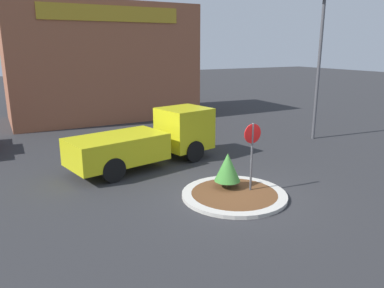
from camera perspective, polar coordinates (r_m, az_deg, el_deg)
The scene contains 7 objects.
ground_plane at distance 12.50m, azimuth 6.43°, elevation -7.95°, with size 120.00×120.00×0.00m, color #2D2D30.
traffic_island at distance 12.47m, azimuth 6.44°, elevation -7.69°, with size 3.45×3.45×0.12m.
stop_sign at distance 12.32m, azimuth 9.14°, elevation -0.32°, with size 0.64×0.07×2.40m.
island_shrub at distance 12.66m, azimuth 5.44°, elevation -3.53°, with size 0.88×0.88×1.21m.
utility_truck at distance 15.49m, azimuth -6.40°, elevation 0.71°, with size 6.45×3.16×2.18m.
storefront_building at distance 26.57m, azimuth -13.66°, elevation 12.01°, with size 11.97×6.07×7.46m.
light_pole at distance 20.50m, azimuth 18.85°, elevation 12.22°, with size 0.70×0.30×7.22m.
Camera 1 is at (-6.63, -9.45, 4.79)m, focal length 35.00 mm.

